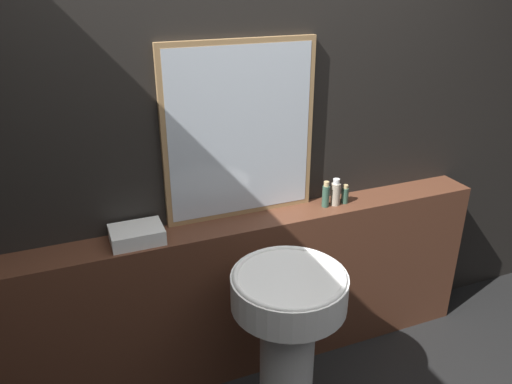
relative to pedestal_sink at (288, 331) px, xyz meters
name	(u,v)px	position (x,y,z in m)	size (l,w,h in m)	color
wall_back	(247,145)	(0.05, 0.62, 0.67)	(8.00, 0.06, 2.50)	black
vanity_counter	(257,293)	(0.05, 0.48, -0.13)	(2.56, 0.22, 0.90)	#512D1E
pedestal_sink	(288,331)	(0.00, 0.00, 0.00)	(0.50, 0.50, 0.88)	white
mirror	(240,132)	(0.00, 0.57, 0.76)	(0.77, 0.03, 0.87)	#937047
towel_stack	(137,235)	(-0.55, 0.48, 0.36)	(0.24, 0.18, 0.07)	white
shampoo_bottle	(326,195)	(0.44, 0.48, 0.39)	(0.04, 0.04, 0.14)	#2D4C3D
conditioner_bottle	(336,193)	(0.50, 0.48, 0.39)	(0.05, 0.05, 0.15)	gray
lotion_bottle	(345,195)	(0.56, 0.48, 0.37)	(0.04, 0.04, 0.10)	#2D4C3D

